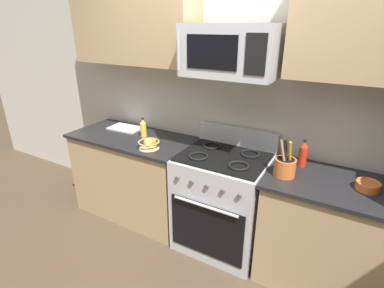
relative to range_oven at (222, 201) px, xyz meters
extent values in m
cube|color=beige|center=(0.00, 0.39, 0.83)|extent=(8.00, 0.10, 2.60)
cube|color=tan|center=(-1.04, 0.00, -0.03)|extent=(1.25, 0.60, 0.88)
cube|color=black|center=(-1.04, 0.00, 0.42)|extent=(1.29, 0.64, 0.03)
cube|color=#B2B5BA|center=(0.00, 0.00, -0.02)|extent=(0.76, 0.64, 0.91)
cube|color=black|center=(0.00, -0.33, -0.11)|extent=(0.67, 0.01, 0.51)
cylinder|color=#B2B5BA|center=(0.00, -0.35, 0.15)|extent=(0.57, 0.02, 0.02)
cube|color=black|center=(0.00, 0.00, 0.44)|extent=(0.73, 0.57, 0.02)
cube|color=#B2B5BA|center=(0.00, 0.29, 0.53)|extent=(0.76, 0.06, 0.18)
torus|color=black|center=(-0.18, -0.14, 0.46)|extent=(0.17, 0.17, 0.02)
torus|color=black|center=(0.18, -0.14, 0.46)|extent=(0.17, 0.17, 0.02)
torus|color=black|center=(-0.18, 0.13, 0.46)|extent=(0.17, 0.17, 0.02)
torus|color=black|center=(0.18, 0.13, 0.46)|extent=(0.17, 0.17, 0.02)
cylinder|color=#4C4C51|center=(-0.27, -0.33, 0.32)|extent=(0.04, 0.02, 0.04)
cylinder|color=#4C4C51|center=(-0.14, -0.33, 0.32)|extent=(0.04, 0.02, 0.04)
cylinder|color=#4C4C51|center=(0.00, -0.33, 0.32)|extent=(0.04, 0.02, 0.04)
cylinder|color=#4C4C51|center=(0.14, -0.33, 0.32)|extent=(0.04, 0.02, 0.04)
cylinder|color=#4C4C51|center=(0.27, -0.33, 0.32)|extent=(0.04, 0.02, 0.04)
cube|color=tan|center=(0.91, 0.00, -0.03)|extent=(0.99, 0.60, 0.88)
cube|color=black|center=(0.91, 0.00, 0.42)|extent=(1.03, 0.64, 0.03)
cube|color=#B2B5BA|center=(0.00, 0.03, 1.31)|extent=(0.72, 0.40, 0.39)
cube|color=black|center=(-0.06, -0.17, 1.31)|extent=(0.40, 0.01, 0.24)
cube|color=black|center=(0.26, -0.17, 1.31)|extent=(0.14, 0.01, 0.27)
cylinder|color=#B2B5BA|center=(-0.32, -0.20, 1.31)|extent=(0.02, 0.02, 0.27)
cube|color=tan|center=(-1.04, 0.17, 1.53)|extent=(1.28, 0.34, 0.77)
cube|color=tan|center=(0.91, 0.17, 1.53)|extent=(1.02, 0.34, 0.77)
cylinder|color=#D1662D|center=(0.52, -0.07, 0.50)|extent=(0.16, 0.16, 0.14)
cylinder|color=black|center=(0.52, -0.07, 0.52)|extent=(0.13, 0.13, 0.12)
cylinder|color=green|center=(0.54, -0.07, 0.60)|extent=(0.03, 0.07, 0.26)
cylinder|color=black|center=(0.52, -0.08, 0.59)|extent=(0.04, 0.02, 0.26)
cylinder|color=black|center=(0.52, -0.09, 0.60)|extent=(0.05, 0.02, 0.26)
cylinder|color=olive|center=(0.51, -0.10, 0.60)|extent=(0.09, 0.05, 0.26)
cylinder|color=orange|center=(0.55, -0.08, 0.60)|extent=(0.03, 0.08, 0.26)
cone|color=tan|center=(-0.69, -0.16, 0.47)|extent=(0.19, 0.19, 0.06)
torus|color=tan|center=(-0.69, -0.16, 0.50)|extent=(0.20, 0.20, 0.01)
sphere|color=red|center=(-0.67, -0.16, 0.49)|extent=(0.07, 0.07, 0.07)
sphere|color=orange|center=(-0.66, -0.14, 0.50)|extent=(0.08, 0.08, 0.08)
sphere|color=yellow|center=(-0.67, -0.18, 0.49)|extent=(0.07, 0.07, 0.07)
sphere|color=#9EB74C|center=(-0.68, -0.17, 0.50)|extent=(0.08, 0.08, 0.08)
cube|color=silver|center=(-1.24, 0.14, 0.44)|extent=(0.36, 0.24, 0.02)
cylinder|color=red|center=(0.60, 0.16, 0.52)|extent=(0.06, 0.06, 0.16)
cone|color=red|center=(0.60, 0.16, 0.62)|extent=(0.06, 0.06, 0.05)
cylinder|color=black|center=(0.60, 0.16, 0.65)|extent=(0.03, 0.03, 0.01)
cylinder|color=gold|center=(-0.92, 0.05, 0.51)|extent=(0.06, 0.06, 0.14)
cone|color=gold|center=(-0.92, 0.05, 0.60)|extent=(0.06, 0.06, 0.04)
cylinder|color=black|center=(-0.92, 0.05, 0.63)|extent=(0.03, 0.03, 0.01)
cylinder|color=#D1662D|center=(1.07, 0.01, 0.46)|extent=(0.16, 0.16, 0.05)
torus|color=#D1662D|center=(1.07, 0.01, 0.49)|extent=(0.16, 0.16, 0.01)
camera|label=1|loc=(0.89, -2.12, 1.50)|focal=27.39mm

